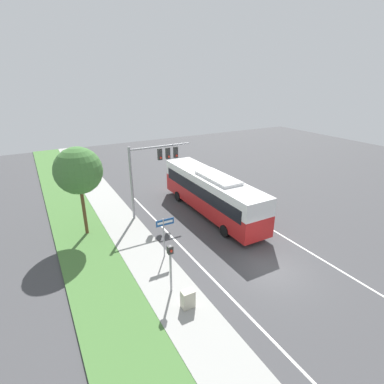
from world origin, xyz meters
TOP-DOWN VIEW (x-y plane):
  - ground_plane at (0.00, 0.00)m, footprint 80.00×80.00m
  - sidewalk at (-6.20, 0.00)m, footprint 2.80×80.00m
  - grass_verge at (-9.40, 0.00)m, footprint 3.60×80.00m
  - lane_divider_near at (-3.60, 0.00)m, footprint 0.14×30.00m
  - lane_divider_far at (3.60, 0.00)m, footprint 0.14×30.00m
  - bus at (1.03, 8.52)m, footprint 2.69×12.32m
  - signal_gantry at (-3.25, 10.64)m, footprint 5.20×0.41m
  - pedestrian_signal at (-6.19, 1.12)m, footprint 0.28×0.34m
  - street_sign at (-5.09, 4.37)m, footprint 1.21×0.08m
  - utility_cabinet at (-5.98, -0.38)m, footprint 0.65×0.46m
  - roadside_tree at (-8.92, 9.96)m, footprint 3.29×3.29m

SIDE VIEW (x-z plane):
  - ground_plane at x=0.00m, z-range 0.00..0.00m
  - lane_divider_near at x=-3.60m, z-range 0.00..0.01m
  - lane_divider_far at x=3.60m, z-range 0.00..0.01m
  - grass_verge at x=-9.40m, z-range 0.00..0.10m
  - sidewalk at x=-6.20m, z-range 0.00..0.12m
  - utility_cabinet at x=-5.98m, z-range 0.12..1.08m
  - street_sign at x=-5.09m, z-range 0.55..3.33m
  - pedestrian_signal at x=-6.19m, z-range 0.54..3.45m
  - bus at x=1.03m, z-range 0.20..3.82m
  - signal_gantry at x=-3.25m, z-range 1.38..7.40m
  - roadside_tree at x=-8.92m, z-range 1.68..8.16m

